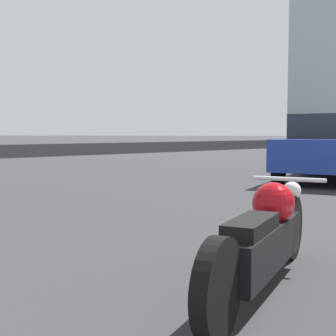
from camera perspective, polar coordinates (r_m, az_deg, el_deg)
name	(u,v)px	position (r m, az deg, el deg)	size (l,w,h in m)	color
motorcycle	(265,238)	(3.48, 11.72, -8.34)	(0.62, 2.41, 0.75)	black
parked_car_blue	(327,147)	(11.83, 18.87, 2.42)	(2.15, 4.68, 1.55)	#1E3899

